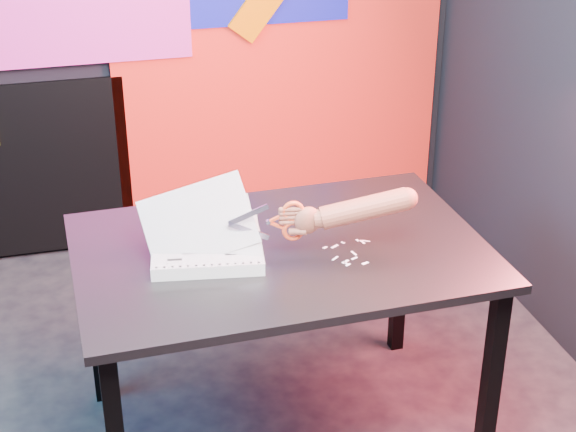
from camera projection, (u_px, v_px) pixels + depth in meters
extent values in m
cube|color=black|center=(207.00, 427.00, 3.18)|extent=(3.00, 3.00, 0.01)
cube|color=black|center=(351.00, 355.00, 1.28)|extent=(3.00, 0.01, 2.70)
cube|color=red|center=(280.00, 69.00, 4.22)|extent=(1.60, 0.02, 1.60)
cube|color=black|center=(94.00, 317.00, 3.17)|extent=(0.05, 0.05, 0.72)
cube|color=black|center=(491.00, 383.00, 2.82)|extent=(0.05, 0.05, 0.72)
cube|color=black|center=(400.00, 270.00, 3.47)|extent=(0.05, 0.05, 0.72)
cube|color=#373737|center=(280.00, 252.00, 2.83)|extent=(1.33, 0.90, 0.03)
cube|color=white|center=(207.00, 253.00, 2.75)|extent=(0.38, 0.30, 0.04)
cube|color=white|center=(207.00, 247.00, 2.74)|extent=(0.38, 0.30, 0.00)
cube|color=white|center=(207.00, 246.00, 2.74)|extent=(0.36, 0.29, 0.10)
cube|color=white|center=(203.00, 237.00, 2.74)|extent=(0.33, 0.25, 0.18)
cube|color=white|center=(198.00, 222.00, 2.73)|extent=(0.36, 0.19, 0.25)
cylinder|color=black|center=(156.00, 268.00, 2.62)|extent=(0.01, 0.01, 0.00)
cylinder|color=black|center=(164.00, 267.00, 2.63)|extent=(0.01, 0.01, 0.00)
cylinder|color=black|center=(172.00, 267.00, 2.63)|extent=(0.01, 0.01, 0.00)
cylinder|color=black|center=(180.00, 266.00, 2.63)|extent=(0.01, 0.01, 0.00)
cylinder|color=black|center=(188.00, 266.00, 2.63)|extent=(0.01, 0.01, 0.00)
cylinder|color=black|center=(196.00, 266.00, 2.64)|extent=(0.01, 0.01, 0.00)
cylinder|color=black|center=(204.00, 265.00, 2.64)|extent=(0.01, 0.01, 0.00)
cylinder|color=black|center=(212.00, 265.00, 2.64)|extent=(0.01, 0.01, 0.00)
cylinder|color=black|center=(220.00, 264.00, 2.64)|extent=(0.01, 0.01, 0.00)
cylinder|color=black|center=(228.00, 264.00, 2.64)|extent=(0.01, 0.01, 0.00)
cylinder|color=black|center=(235.00, 264.00, 2.65)|extent=(0.01, 0.01, 0.00)
cylinder|color=black|center=(243.00, 263.00, 2.65)|extent=(0.01, 0.01, 0.00)
cylinder|color=black|center=(251.00, 263.00, 2.65)|extent=(0.01, 0.01, 0.00)
cylinder|color=black|center=(259.00, 262.00, 2.65)|extent=(0.01, 0.01, 0.00)
cylinder|color=black|center=(159.00, 232.00, 2.83)|extent=(0.01, 0.01, 0.00)
cylinder|color=black|center=(166.00, 232.00, 2.83)|extent=(0.01, 0.01, 0.00)
cylinder|color=black|center=(173.00, 232.00, 2.83)|extent=(0.01, 0.01, 0.00)
cylinder|color=black|center=(181.00, 231.00, 2.83)|extent=(0.01, 0.01, 0.00)
cylinder|color=black|center=(188.00, 231.00, 2.84)|extent=(0.01, 0.01, 0.00)
cylinder|color=black|center=(195.00, 231.00, 2.84)|extent=(0.01, 0.01, 0.00)
cylinder|color=black|center=(203.00, 230.00, 2.84)|extent=(0.01, 0.01, 0.00)
cylinder|color=black|center=(210.00, 230.00, 2.84)|extent=(0.01, 0.01, 0.00)
cylinder|color=black|center=(217.00, 230.00, 2.85)|extent=(0.01, 0.01, 0.00)
cylinder|color=black|center=(225.00, 229.00, 2.85)|extent=(0.01, 0.01, 0.00)
cylinder|color=black|center=(232.00, 229.00, 2.85)|extent=(0.01, 0.01, 0.00)
cylinder|color=black|center=(239.00, 229.00, 2.85)|extent=(0.01, 0.01, 0.00)
cylinder|color=black|center=(246.00, 228.00, 2.85)|extent=(0.01, 0.01, 0.00)
cylinder|color=black|center=(254.00, 228.00, 2.86)|extent=(0.01, 0.01, 0.00)
cube|color=black|center=(181.00, 241.00, 2.77)|extent=(0.06, 0.02, 0.00)
cube|color=black|center=(213.00, 242.00, 2.77)|extent=(0.05, 0.02, 0.00)
cube|color=black|center=(196.00, 253.00, 2.71)|extent=(0.08, 0.02, 0.00)
cube|color=black|center=(231.00, 254.00, 2.70)|extent=(0.04, 0.02, 0.00)
cube|color=black|center=(175.00, 260.00, 2.67)|extent=(0.05, 0.02, 0.00)
cube|color=black|center=(221.00, 235.00, 2.81)|extent=(0.06, 0.02, 0.00)
cube|color=silver|center=(248.00, 215.00, 2.70)|extent=(0.13, 0.02, 0.07)
cube|color=silver|center=(249.00, 231.00, 2.72)|extent=(0.13, 0.02, 0.07)
cylinder|color=silver|center=(268.00, 222.00, 2.71)|extent=(0.02, 0.01, 0.01)
cube|color=red|center=(275.00, 225.00, 2.72)|extent=(0.05, 0.02, 0.03)
cube|color=red|center=(275.00, 219.00, 2.71)|extent=(0.05, 0.02, 0.03)
torus|color=red|center=(293.00, 211.00, 2.70)|extent=(0.07, 0.03, 0.07)
torus|color=red|center=(293.00, 231.00, 2.73)|extent=(0.07, 0.03, 0.07)
ellipsoid|color=brown|center=(308.00, 220.00, 2.72)|extent=(0.09, 0.05, 0.09)
cylinder|color=brown|center=(293.00, 222.00, 2.72)|extent=(0.07, 0.03, 0.02)
cylinder|color=brown|center=(293.00, 217.00, 2.71)|extent=(0.06, 0.03, 0.02)
cylinder|color=brown|center=(293.00, 213.00, 2.71)|extent=(0.06, 0.03, 0.02)
cylinder|color=brown|center=(293.00, 209.00, 2.70)|extent=(0.05, 0.03, 0.02)
cylinder|color=brown|center=(298.00, 232.00, 2.73)|extent=(0.06, 0.04, 0.03)
cylinder|color=brown|center=(322.00, 219.00, 2.73)|extent=(0.06, 0.07, 0.06)
cylinder|color=brown|center=(364.00, 209.00, 2.72)|extent=(0.29, 0.12, 0.13)
sphere|color=brown|center=(407.00, 199.00, 2.72)|extent=(0.07, 0.07, 0.07)
cube|color=white|center=(325.00, 247.00, 2.82)|extent=(0.02, 0.02, 0.00)
cube|color=white|center=(345.00, 263.00, 2.74)|extent=(0.01, 0.02, 0.00)
cube|color=white|center=(335.00, 246.00, 2.83)|extent=(0.03, 0.02, 0.00)
cube|color=white|center=(357.00, 240.00, 2.87)|extent=(0.01, 0.01, 0.00)
cube|color=white|center=(346.00, 262.00, 2.74)|extent=(0.03, 0.02, 0.00)
cube|color=white|center=(366.00, 241.00, 2.86)|extent=(0.03, 0.02, 0.00)
cube|color=white|center=(362.00, 242.00, 2.86)|extent=(0.01, 0.03, 0.00)
cube|color=white|center=(343.00, 243.00, 2.85)|extent=(0.01, 0.02, 0.00)
cube|color=white|center=(348.00, 265.00, 2.72)|extent=(0.02, 0.02, 0.00)
cube|color=white|center=(365.00, 263.00, 2.73)|extent=(0.02, 0.02, 0.00)
cube|color=white|center=(335.00, 258.00, 2.76)|extent=(0.03, 0.02, 0.00)
cube|color=white|center=(354.00, 253.00, 2.79)|extent=(0.01, 0.03, 0.00)
cube|color=white|center=(354.00, 258.00, 2.76)|extent=(0.02, 0.02, 0.00)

